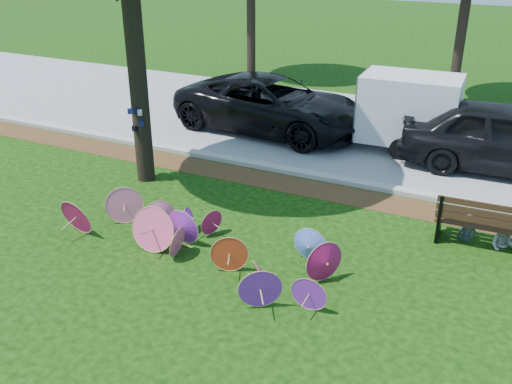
# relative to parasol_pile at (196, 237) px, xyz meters

# --- Properties ---
(ground) EXTENTS (90.00, 90.00, 0.00)m
(ground) POSITION_rel_parasol_pile_xyz_m (0.12, -0.61, -0.38)
(ground) COLOR black
(ground) RESTS_ON ground
(mulch_strip) EXTENTS (90.00, 1.00, 0.01)m
(mulch_strip) POSITION_rel_parasol_pile_xyz_m (0.12, 3.89, -0.38)
(mulch_strip) COLOR #472D16
(mulch_strip) RESTS_ON ground
(curb) EXTENTS (90.00, 0.30, 0.12)m
(curb) POSITION_rel_parasol_pile_xyz_m (0.12, 4.59, -0.32)
(curb) COLOR #B7B5AD
(curb) RESTS_ON ground
(street) EXTENTS (90.00, 8.00, 0.01)m
(street) POSITION_rel_parasol_pile_xyz_m (0.12, 8.74, -0.38)
(street) COLOR gray
(street) RESTS_ON ground
(parasol_pile) EXTENTS (6.03, 2.39, 0.94)m
(parasol_pile) POSITION_rel_parasol_pile_xyz_m (0.00, 0.00, 0.00)
(parasol_pile) COLOR purple
(parasol_pile) RESTS_ON ground
(black_van) EXTENTS (6.29, 3.34, 1.68)m
(black_van) POSITION_rel_parasol_pile_xyz_m (-1.82, 7.48, 0.46)
(black_van) COLOR black
(black_van) RESTS_ON ground
(dark_pickup) EXTENTS (5.45, 2.42, 1.82)m
(dark_pickup) POSITION_rel_parasol_pile_xyz_m (5.02, 7.15, 0.53)
(dark_pickup) COLOR black
(dark_pickup) RESTS_ON ground
(cargo_trailer) EXTENTS (2.72, 1.79, 2.46)m
(cargo_trailer) POSITION_rel_parasol_pile_xyz_m (2.37, 7.64, 0.85)
(cargo_trailer) COLOR silver
(cargo_trailer) RESTS_ON ground
(park_bench) EXTENTS (2.06, 0.86, 1.06)m
(park_bench) POSITION_rel_parasol_pile_xyz_m (5.03, 2.87, 0.15)
(park_bench) COLOR black
(park_bench) RESTS_ON ground
(person_left) EXTENTS (0.42, 0.30, 1.06)m
(person_left) POSITION_rel_parasol_pile_xyz_m (4.68, 2.92, 0.15)
(person_left) COLOR #363D4A
(person_left) RESTS_ON ground
(person_right) EXTENTS (0.52, 0.42, 1.04)m
(person_right) POSITION_rel_parasol_pile_xyz_m (5.38, 2.92, 0.14)
(person_right) COLOR #B1B0B9
(person_right) RESTS_ON ground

